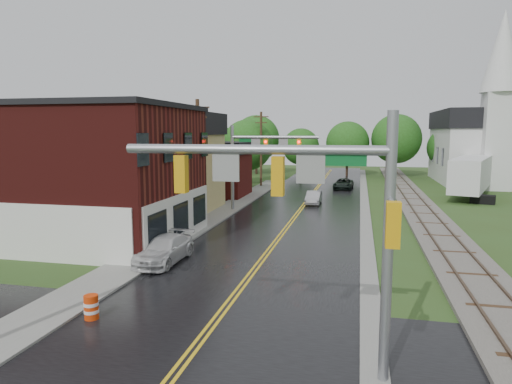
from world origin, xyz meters
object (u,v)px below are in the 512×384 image
(brick_building, at_px, (73,173))
(semi_trailer, at_px, (472,174))
(church, at_px, (482,138))
(tree_left_a, at_px, (43,151))
(traffic_signal_near, at_px, (306,197))
(sedan_silver, at_px, (314,198))
(tree_left_b, at_px, (127,141))
(utility_pole_c, at_px, (261,148))
(tree_left_e, at_px, (248,146))
(tree_left_c, at_px, (194,150))
(traffic_signal_far, at_px, (257,152))
(suv_dark, at_px, (343,184))
(construction_barrel, at_px, (91,307))
(pickup_white, at_px, (164,250))
(utility_pole_b, at_px, (198,158))

(brick_building, relative_size, semi_trailer, 1.09)
(church, bearing_deg, tree_left_a, -141.37)
(traffic_signal_near, distance_m, tree_left_a, 30.66)
(traffic_signal_near, relative_size, sedan_silver, 2.02)
(church, xyz_separation_m, traffic_signal_near, (-16.53, -51.74, -0.87))
(traffic_signal_near, height_order, tree_left_b, tree_left_b)
(utility_pole_c, relative_size, tree_left_e, 1.10)
(tree_left_a, height_order, tree_left_c, tree_left_a)
(utility_pole_c, xyz_separation_m, tree_left_a, (-13.05, -22.10, 0.39))
(tree_left_c, xyz_separation_m, semi_trailer, (29.97, 0.59, -2.13))
(traffic_signal_far, bearing_deg, church, 48.73)
(utility_pole_c, height_order, semi_trailer, utility_pole_c)
(tree_left_c, xyz_separation_m, suv_dark, (16.92, 3.59, -3.90))
(tree_left_b, bearing_deg, brick_building, -72.39)
(tree_left_a, xyz_separation_m, construction_barrel, (15.48, -17.90, -4.67))
(tree_left_b, height_order, construction_barrel, tree_left_b)
(brick_building, xyz_separation_m, sedan_silver, (13.28, 16.83, -3.55))
(utility_pole_c, bearing_deg, suv_dark, -2.94)
(traffic_signal_far, height_order, semi_trailer, traffic_signal_far)
(church, relative_size, suv_dark, 4.57)
(tree_left_b, bearing_deg, sedan_silver, -0.20)
(traffic_signal_far, height_order, tree_left_e, tree_left_e)
(suv_dark, relative_size, semi_trailer, 0.33)
(tree_left_b, distance_m, suv_dark, 24.46)
(traffic_signal_near, bearing_deg, construction_barrel, 165.69)
(pickup_white, bearing_deg, tree_left_c, 108.92)
(brick_building, bearing_deg, tree_left_e, 83.29)
(utility_pole_b, height_order, tree_left_a, utility_pole_b)
(traffic_signal_near, distance_m, pickup_white, 13.13)
(sedan_silver, xyz_separation_m, semi_trailer, (15.32, 8.65, 1.78))
(tree_left_b, xyz_separation_m, tree_left_c, (4.00, 8.00, -1.21))
(tree_left_a, bearing_deg, sedan_silver, 25.70)
(utility_pole_b, bearing_deg, tree_left_b, 138.14)
(traffic_signal_near, xyz_separation_m, tree_left_b, (-21.32, 29.90, 0.75))
(construction_barrel, bearing_deg, church, 63.90)
(tree_left_a, relative_size, tree_left_b, 0.89)
(brick_building, distance_m, construction_barrel, 14.16)
(brick_building, bearing_deg, tree_left_b, 107.61)
(tree_left_e, bearing_deg, pickup_white, -83.34)
(tree_left_a, relative_size, construction_barrel, 9.66)
(utility_pole_c, relative_size, semi_trailer, 0.69)
(church, bearing_deg, suv_dark, -148.82)
(tree_left_c, bearing_deg, utility_pole_c, 30.20)
(utility_pole_c, xyz_separation_m, tree_left_b, (-11.05, -12.10, 1.00))
(traffic_signal_far, bearing_deg, semi_trailer, 34.54)
(semi_trailer, bearing_deg, traffic_signal_far, -145.46)
(traffic_signal_far, relative_size, utility_pole_c, 0.82)
(tree_left_e, bearing_deg, suv_dark, -11.41)
(traffic_signal_far, bearing_deg, utility_pole_b, -123.68)
(brick_building, height_order, utility_pole_b, utility_pole_b)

